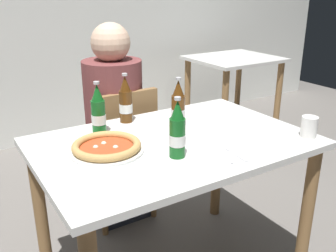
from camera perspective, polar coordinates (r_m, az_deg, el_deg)
The scene contains 11 objects.
dining_table_main at distance 1.72m, azimuth 0.88°, elevation -5.62°, with size 1.20×0.80×0.75m.
chair_behind_table at distance 2.28m, azimuth -7.28°, elevation -3.32°, with size 0.41×0.41×0.85m.
diner_seated at distance 2.28m, azimuth -7.99°, elevation -0.55°, with size 0.34×0.34×1.21m.
dining_table_background at distance 3.78m, azimuth 9.83°, elevation 7.82°, with size 0.80×0.70×0.75m.
pizza_margherita_near at distance 1.57m, azimuth -9.24°, elevation -3.18°, with size 0.31×0.31×0.04m.
beer_bottle_left at distance 1.79m, azimuth 1.53°, elevation 2.86°, with size 0.07×0.07×0.25m.
beer_bottle_center at distance 1.74m, azimuth -10.45°, elevation 2.04°, with size 0.07×0.07×0.25m.
beer_bottle_right at distance 1.48m, azimuth 1.42°, elevation -0.94°, with size 0.07×0.07×0.25m.
beer_bottle_extra at distance 1.88m, azimuth -6.40°, elevation 3.65°, with size 0.07×0.07×0.25m.
napkin_with_cutlery at distance 1.55m, azimuth 9.14°, elevation -4.21°, with size 0.22×0.22×0.01m.
paper_cup at distance 1.81m, azimuth 20.50°, elevation -0.12°, with size 0.07×0.07×0.10m, color white.
Camera 1 is at (-0.84, -1.30, 1.39)m, focal length 40.43 mm.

